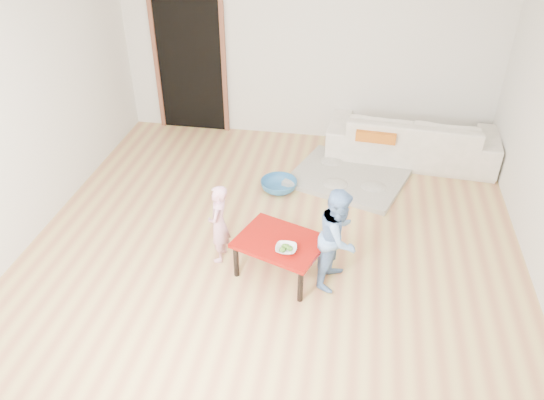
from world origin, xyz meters
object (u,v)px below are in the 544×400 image
(basin, at_px, (279,186))
(child_pink, at_px, (219,224))
(bowl, at_px, (286,249))
(red_table, at_px, (280,257))
(sofa, at_px, (412,137))
(child_blue, at_px, (339,237))

(basin, bearing_deg, child_pink, -105.71)
(bowl, height_order, child_pink, child_pink)
(red_table, xyz_separation_m, child_pink, (-0.62, 0.12, 0.22))
(sofa, relative_size, child_pink, 2.56)
(sofa, bearing_deg, child_pink, 55.40)
(bowl, height_order, child_blue, child_blue)
(sofa, distance_m, red_table, 2.84)
(sofa, xyz_separation_m, red_table, (-1.32, -2.52, -0.11))
(sofa, height_order, red_table, sofa)
(child_blue, height_order, basin, child_blue)
(child_pink, bearing_deg, bowl, 68.23)
(basin, bearing_deg, child_blue, -61.71)
(child_blue, distance_m, basin, 1.70)
(bowl, xyz_separation_m, basin, (-0.32, 1.59, -0.35))
(sofa, relative_size, basin, 4.90)
(red_table, bearing_deg, child_pink, 168.98)
(red_table, distance_m, basin, 1.47)
(child_pink, bearing_deg, sofa, 140.34)
(child_pink, xyz_separation_m, child_blue, (1.15, -0.12, 0.08))
(bowl, bearing_deg, sofa, 65.03)
(sofa, xyz_separation_m, child_blue, (-0.78, -2.52, 0.19))
(red_table, relative_size, basin, 1.80)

